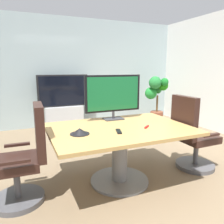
{
  "coord_description": "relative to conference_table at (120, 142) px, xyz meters",
  "views": [
    {
      "loc": [
        -1.27,
        -2.36,
        1.47
      ],
      "look_at": [
        -0.13,
        0.3,
        0.89
      ],
      "focal_mm": 35.3,
      "sensor_mm": 36.0,
      "label": 1
    }
  ],
  "objects": [
    {
      "name": "ground_plane",
      "position": [
        0.13,
        -0.05,
        -0.55
      ],
      "size": [
        7.64,
        7.64,
        0.0
      ],
      "primitive_type": "plane",
      "color": "#7A664C"
    },
    {
      "name": "wall_back_glass_partition",
      "position": [
        0.13,
        3.27,
        0.8
      ],
      "size": [
        5.96,
        0.1,
        2.7
      ],
      "primitive_type": "cube",
      "color": "#9EB2B7",
      "rests_on": "ground"
    },
    {
      "name": "conference_table",
      "position": [
        0.0,
        0.0,
        0.0
      ],
      "size": [
        1.74,
        1.23,
        0.74
      ],
      "color": "#B2894C",
      "rests_on": "ground"
    },
    {
      "name": "office_chair_left",
      "position": [
        -1.13,
        0.03,
        -0.09
      ],
      "size": [
        0.6,
        0.58,
        1.09
      ],
      "rotation": [
        0.0,
        0.0,
        -1.61
      ],
      "color": "#4C4C51",
      "rests_on": "ground"
    },
    {
      "name": "office_chair_right",
      "position": [
        1.13,
        -0.06,
        -0.09
      ],
      "size": [
        0.6,
        0.57,
        1.09
      ],
      "rotation": [
        0.0,
        0.0,
        1.58
      ],
      "color": "#4C4C51",
      "rests_on": "ground"
    },
    {
      "name": "tv_monitor",
      "position": [
        0.1,
        0.44,
        0.55
      ],
      "size": [
        0.84,
        0.18,
        0.64
      ],
      "color": "#333338",
      "rests_on": "conference_table"
    },
    {
      "name": "wall_display_unit",
      "position": [
        -0.14,
        2.91,
        -0.1
      ],
      "size": [
        1.2,
        0.36,
        1.31
      ],
      "color": "#B7BABC",
      "rests_on": "ground"
    },
    {
      "name": "potted_plant",
      "position": [
        2.25,
        2.5,
        0.22
      ],
      "size": [
        0.61,
        0.51,
        1.25
      ],
      "color": "brown",
      "rests_on": "ground"
    },
    {
      "name": "conference_phone",
      "position": [
        -0.54,
        -0.09,
        0.22
      ],
      "size": [
        0.22,
        0.22,
        0.07
      ],
      "color": "black",
      "rests_on": "conference_table"
    },
    {
      "name": "remote_control",
      "position": [
        -0.1,
        -0.18,
        0.2
      ],
      "size": [
        0.1,
        0.18,
        0.02
      ],
      "primitive_type": "cube",
      "rotation": [
        0.0,
        0.0,
        -0.29
      ],
      "color": "black",
      "rests_on": "conference_table"
    },
    {
      "name": "whiteboard_marker",
      "position": [
        0.3,
        -0.14,
        0.2
      ],
      "size": [
        0.11,
        0.1,
        0.02
      ],
      "primitive_type": "cube",
      "rotation": [
        0.0,
        0.0,
        0.7
      ],
      "color": "red",
      "rests_on": "conference_table"
    }
  ]
}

